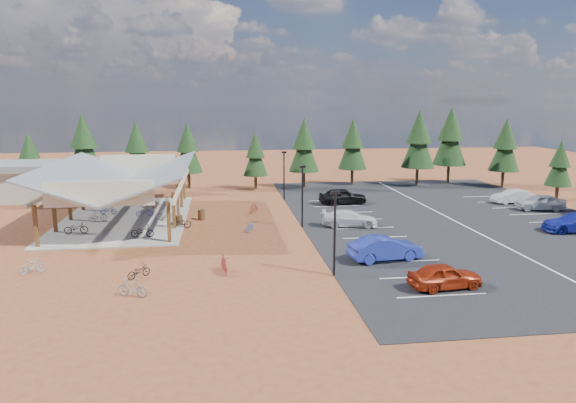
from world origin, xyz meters
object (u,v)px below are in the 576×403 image
at_px(bike_6, 145,212).
at_px(bike_9, 33,266).
at_px(bike_14, 250,226).
at_px(bike_0, 76,228).
at_px(bike_5, 166,215).
at_px(trash_bin_0, 179,221).
at_px(lamp_post_0, 335,227).
at_px(bike_7, 149,203).
at_px(bike_2, 108,210).
at_px(bike_pavilion, 123,176).
at_px(lamp_post_1, 302,192).
at_px(car_4, 343,196).
at_px(car_0, 445,276).
at_px(car_7, 576,222).
at_px(bike_13, 133,288).
at_px(bike_12, 139,271).
at_px(bike_15, 254,208).
at_px(trash_bin_1, 201,215).
at_px(bike_1, 98,216).
at_px(bike_4, 142,231).
at_px(bike_11, 224,264).
at_px(outbuilding, 5,181).
at_px(bike_16, 180,223).
at_px(bike_3, 127,198).
at_px(car_1, 385,248).
at_px(lamp_post_2, 284,172).
at_px(car_9, 513,196).
at_px(car_3, 350,218).
at_px(car_8, 540,202).

height_order(bike_6, bike_9, bike_9).
bearing_deg(bike_14, bike_0, -160.62).
height_order(bike_0, bike_5, bike_5).
height_order(trash_bin_0, bike_5, bike_5).
bearing_deg(lamp_post_0, bike_7, 122.39).
distance_m(bike_2, bike_7, 4.07).
relative_size(bike_pavilion, lamp_post_1, 3.77).
bearing_deg(car_4, car_0, 176.34).
bearing_deg(car_7, bike_14, -92.23).
distance_m(bike_13, car_7, 34.02).
bearing_deg(bike_12, bike_pavilion, -29.87).
distance_m(bike_9, bike_13, 8.10).
bearing_deg(lamp_post_0, bike_5, 125.99).
height_order(bike_15, car_0, car_0).
xyz_separation_m(trash_bin_1, bike_14, (3.99, -4.65, -0.03)).
distance_m(bike_1, bike_15, 13.61).
height_order(bike_4, bike_15, bike_4).
bearing_deg(bike_11, bike_5, 99.46).
bearing_deg(bike_11, outbuilding, 120.94).
bearing_deg(bike_4, bike_6, 10.47).
bearing_deg(bike_16, bike_3, -162.87).
xyz_separation_m(lamp_post_1, bike_14, (-4.33, -0.76, -2.56)).
distance_m(lamp_post_1, car_1, 10.55).
bearing_deg(bike_15, bike_14, 116.57).
distance_m(bike_9, car_1, 21.92).
bearing_deg(outbuilding, car_7, -22.09).
bearing_deg(trash_bin_0, lamp_post_0, -53.81).
distance_m(bike_7, bike_13, 23.33).
bearing_deg(car_4, bike_5, 103.87).
bearing_deg(lamp_post_0, lamp_post_1, 90.00).
distance_m(lamp_post_0, lamp_post_2, 24.00).
distance_m(lamp_post_1, trash_bin_0, 10.57).
bearing_deg(car_0, bike_9, 70.69).
height_order(trash_bin_0, bike_16, bike_16).
bearing_deg(bike_14, bike_11, -80.22).
height_order(bike_pavilion, bike_13, bike_pavilion).
relative_size(bike_3, car_0, 0.39).
bearing_deg(car_4, bike_pavilion, 97.11).
height_order(bike_0, car_9, car_9).
bearing_deg(car_9, bike_16, -81.47).
xyz_separation_m(bike_7, car_0, (19.14, -24.22, 0.13)).
relative_size(bike_0, bike_14, 1.11).
xyz_separation_m(outbuilding, bike_6, (15.58, -10.42, -1.52)).
height_order(lamp_post_0, car_3, lamp_post_0).
distance_m(bike_5, bike_6, 2.90).
height_order(lamp_post_1, car_7, lamp_post_1).
height_order(bike_4, bike_13, bike_13).
bearing_deg(bike_14, bike_3, 153.83).
distance_m(lamp_post_0, car_8, 28.30).
bearing_deg(bike_11, bike_pavilion, 109.28).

